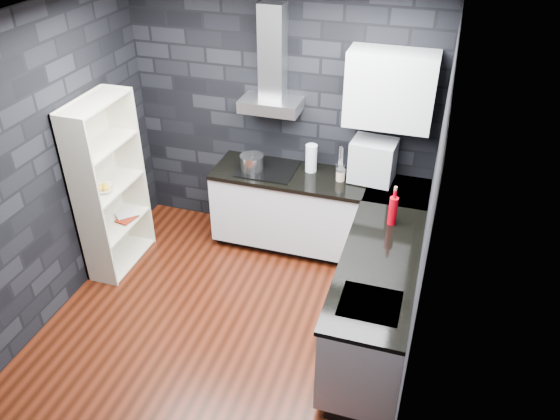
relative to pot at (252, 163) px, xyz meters
The scene contains 28 objects.
ground 1.60m from the pot, 80.83° to the right, with size 3.20×3.20×0.00m, color #46180B.
ceiling 2.13m from the pot, 80.83° to the right, with size 3.20×3.20×0.00m, color white.
wall_back 0.56m from the pot, 61.90° to the left, with size 3.20×0.05×2.70m, color black.
wall_front 2.90m from the pot, 85.99° to the right, with size 3.20×0.05×2.70m, color black.
wall_left 1.93m from the pot, 138.77° to the right, with size 0.05×3.20×2.70m, color black.
wall_right 2.24m from the pot, 34.34° to the right, with size 0.05×3.20×2.70m, color black.
toekick_back 1.17m from the pot, ahead, with size 2.18×0.50×0.10m, color black.
toekick_right 2.14m from the pot, 36.67° to the right, with size 0.50×1.78×0.10m, color black.
counter_back_cab 0.86m from the pot, ahead, with size 2.20×0.60×0.76m, color silver.
counter_right_cab 1.96m from the pot, 37.40° to the right, with size 0.60×1.80×0.76m, color silver.
counter_back_top 0.71m from the pot, ahead, with size 2.20×0.62×0.04m, color black.
counter_right_top 1.88m from the pot, 37.58° to the right, with size 0.62×1.80×0.04m, color black.
counter_corner_top 1.51m from the pot, ahead, with size 0.62×0.62×0.04m, color black.
hood_body 0.63m from the pot, 50.28° to the left, with size 0.60×0.34×0.12m, color #AFAEB3.
hood_chimney 1.13m from the pot, 59.03° to the left, with size 0.24×0.20×0.90m, color #AFAEB3.
upper_cabinet 1.57m from the pot, ahead, with size 0.80×0.35×0.70m, color silver.
cooktop 0.18m from the pot, 19.05° to the left, with size 0.58×0.50×0.01m, color black.
sink_rim 2.23m from the pot, 47.66° to the right, with size 0.44×0.40×0.01m, color #AFAEB3.
pot is the anchor object (origin of this frame).
glass_vase 0.61m from the pot, 15.52° to the left, with size 0.12×0.12×0.29m, color white.
storage_jar 0.92m from the pot, ahead, with size 0.09×0.09×0.11m, color tan.
utensil_crock 0.90m from the pot, 10.60° to the left, with size 0.09×0.09×0.12m, color silver.
appliance_garage 1.23m from the pot, ahead, with size 0.42×0.33×0.42m, color #B1B3B9.
red_bottle 1.61m from the pot, 20.57° to the right, with size 0.08×0.08×0.27m, color #AA000C.
bookshelf 1.43m from the pot, 148.35° to the right, with size 0.34×0.80×1.80m, color beige.
fruit_bowl 1.48m from the pot, 145.21° to the right, with size 0.22×0.22×0.05m, color white.
book_red 1.45m from the pot, 152.99° to the right, with size 0.16×0.02×0.21m, color maroon.
book_second 1.41m from the pot, 156.89° to the right, with size 0.16×0.02×0.22m, color #B2B2B2.
Camera 1 is at (1.55, -3.42, 3.61)m, focal length 35.00 mm.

